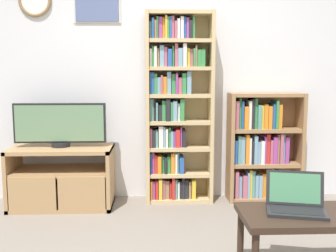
% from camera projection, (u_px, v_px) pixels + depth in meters
% --- Properties ---
extents(wall_back, '(6.78, 0.09, 2.60)m').
position_uv_depth(wall_back, '(168.00, 73.00, 4.06)').
color(wall_back, silver).
rests_on(wall_back, ground_plane).
extents(tv_stand, '(0.98, 0.49, 0.59)m').
position_uv_depth(tv_stand, '(62.00, 177.00, 3.84)').
color(tv_stand, tan).
rests_on(tv_stand, ground_plane).
extents(television, '(0.89, 0.18, 0.43)m').
position_uv_depth(television, '(60.00, 124.00, 3.82)').
color(television, black).
rests_on(television, tv_stand).
extents(bookshelf_tall, '(0.67, 0.27, 1.90)m').
position_uv_depth(bookshelf_tall, '(175.00, 108.00, 3.95)').
color(bookshelf_tall, tan).
rests_on(bookshelf_tall, ground_plane).
extents(bookshelf_short, '(0.75, 0.27, 1.11)m').
position_uv_depth(bookshelf_short, '(260.00, 148.00, 4.04)').
color(bookshelf_short, '#9E754C').
rests_on(bookshelf_short, ground_plane).
extents(coffee_table, '(0.84, 0.46, 0.44)m').
position_uv_depth(coffee_table, '(308.00, 222.00, 2.45)').
color(coffee_table, '#332319').
rests_on(coffee_table, ground_plane).
extents(laptop, '(0.41, 0.33, 0.24)m').
position_uv_depth(laptop, '(296.00, 202.00, 2.47)').
color(laptop, '#232326').
rests_on(laptop, coffee_table).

